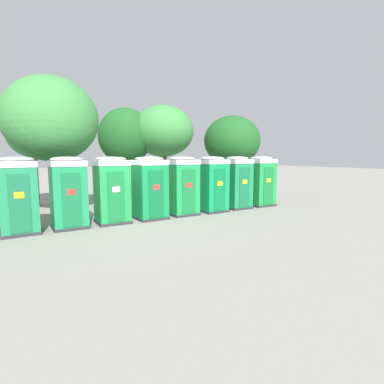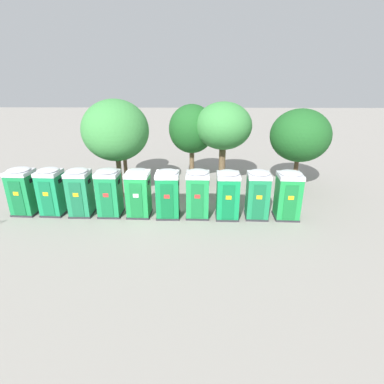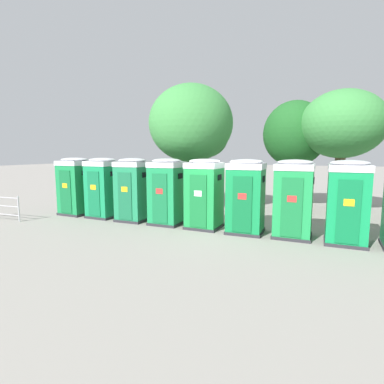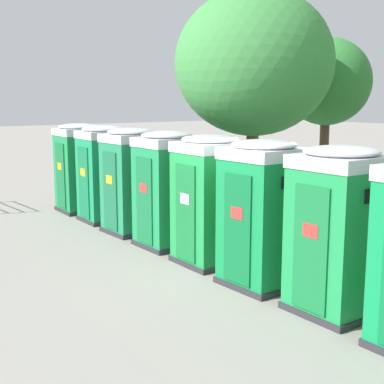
{
  "view_description": "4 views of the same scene",
  "coord_description": "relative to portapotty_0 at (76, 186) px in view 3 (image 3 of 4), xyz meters",
  "views": [
    {
      "loc": [
        -4.31,
        -11.41,
        2.56
      ],
      "look_at": [
        2.81,
        -0.3,
        0.97
      ],
      "focal_mm": 28.0,
      "sensor_mm": 36.0,
      "label": 1
    },
    {
      "loc": [
        2.28,
        -14.73,
        6.93
      ],
      "look_at": [
        2.02,
        -0.28,
        1.36
      ],
      "focal_mm": 28.0,
      "sensor_mm": 36.0,
      "label": 2
    },
    {
      "loc": [
        2.9,
        -10.39,
        2.75
      ],
      "look_at": [
        -1.27,
        -0.2,
        1.3
      ],
      "focal_mm": 28.0,
      "sensor_mm": 36.0,
      "label": 3
    },
    {
      "loc": [
        7.2,
        -6.68,
        3.19
      ],
      "look_at": [
        -1.4,
        -0.2,
        1.34
      ],
      "focal_mm": 50.0,
      "sensor_mm": 36.0,
      "label": 4
    }
  ],
  "objects": [
    {
      "name": "street_tree_2",
      "position": [
        4.56,
        2.49,
        2.78
      ],
      "size": [
        3.81,
        3.81,
        5.82
      ],
      "color": "brown",
      "rests_on": "ground"
    },
    {
      "name": "event_barrier",
      "position": [
        -2.0,
        -2.13,
        -0.72
      ],
      "size": [
        2.06,
        0.15,
        1.05
      ],
      "color": "#B7B7BC",
      "rests_on": "ground"
    },
    {
      "name": "portapotty_3",
      "position": [
        4.64,
        -0.13,
        0.0
      ],
      "size": [
        1.19,
        1.22,
        2.54
      ],
      "color": "#2D2D33",
      "rests_on": "ground"
    },
    {
      "name": "street_tree_4",
      "position": [
        4.15,
        5.72,
        2.39
      ],
      "size": [
        2.5,
        2.5,
        4.94
      ],
      "color": "brown",
      "rests_on": "ground"
    },
    {
      "name": "portapotty_0",
      "position": [
        0.0,
        0.0,
        0.0
      ],
      "size": [
        1.29,
        1.26,
        2.54
      ],
      "color": "#2D2D33",
      "rests_on": "ground"
    },
    {
      "name": "ground_plane",
      "position": [
        6.97,
        0.06,
        -1.28
      ],
      "size": [
        120.0,
        120.0,
        0.0
      ],
      "primitive_type": "plane",
      "color": "gray"
    },
    {
      "name": "portapotty_5",
      "position": [
        7.73,
        -0.26,
        0.0
      ],
      "size": [
        1.22,
        1.21,
        2.54
      ],
      "color": "#2D2D33",
      "rests_on": "ground"
    },
    {
      "name": "portapotty_1",
      "position": [
        1.55,
        -0.03,
        0.0
      ],
      "size": [
        1.22,
        1.25,
        2.54
      ],
      "color": "#2D2D33",
      "rests_on": "ground"
    },
    {
      "name": "portapotty_6",
      "position": [
        9.28,
        -0.22,
        0.0
      ],
      "size": [
        1.23,
        1.22,
        2.54
      ],
      "color": "#2D2D33",
      "rests_on": "ground"
    },
    {
      "name": "portapotty_7",
      "position": [
        10.83,
        -0.34,
        0.0
      ],
      "size": [
        1.19,
        1.22,
        2.54
      ],
      "color": "#2D2D33",
      "rests_on": "ground"
    },
    {
      "name": "street_tree_1",
      "position": [
        10.91,
        4.72,
        2.69
      ],
      "size": [
        3.63,
        3.63,
        5.51
      ],
      "color": "brown",
      "rests_on": "ground"
    },
    {
      "name": "portapotty_4",
      "position": [
        6.19,
        -0.17,
        0.0
      ],
      "size": [
        1.24,
        1.24,
        2.54
      ],
      "color": "#2D2D33",
      "rests_on": "ground"
    },
    {
      "name": "street_tree_3",
      "position": [
        8.88,
        5.51,
        2.38
      ],
      "size": [
        3.08,
        3.08,
        5.3
      ],
      "color": "brown",
      "rests_on": "ground"
    },
    {
      "name": "portapotty_2",
      "position": [
        3.09,
        -0.11,
        0.0
      ],
      "size": [
        1.16,
        1.21,
        2.54
      ],
      "color": "#2D2D33",
      "rests_on": "ground"
    }
  ]
}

